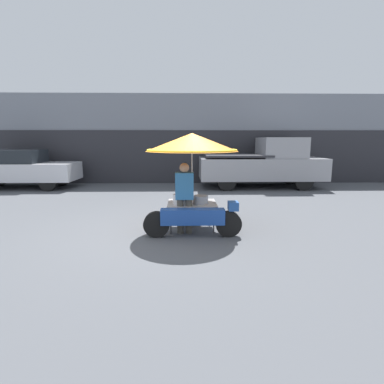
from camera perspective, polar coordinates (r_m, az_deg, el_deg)
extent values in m
plane|color=#4C4F54|center=(6.60, -4.90, -7.59)|extent=(36.00, 36.00, 0.00)
cube|color=gray|center=(14.79, -2.98, 10.03)|extent=(28.00, 2.00, 4.01)
cube|color=#28282D|center=(13.78, -3.07, 6.68)|extent=(23.80, 0.06, 2.40)
cylinder|color=black|center=(6.26, 6.97, -6.05)|extent=(0.54, 0.14, 0.54)
cylinder|color=black|center=(6.22, -6.77, -6.14)|extent=(0.54, 0.14, 0.54)
cube|color=#1E479E|center=(6.15, 0.12, -4.71)|extent=(1.31, 0.24, 0.32)
cube|color=#234C93|center=(6.18, 7.85, -2.65)|extent=(0.20, 0.24, 0.18)
cylinder|color=black|center=(7.04, -0.06, -4.39)|extent=(0.48, 0.14, 0.48)
cylinder|color=#515156|center=(6.43, 4.18, -5.40)|extent=(0.03, 0.03, 0.57)
cylinder|color=#515156|center=(7.16, 3.60, -3.78)|extent=(0.03, 0.03, 0.57)
cylinder|color=#515156|center=(6.41, -4.05, -5.45)|extent=(0.03, 0.03, 0.57)
cylinder|color=#515156|center=(7.14, -3.77, -3.82)|extent=(0.03, 0.03, 0.57)
cube|color=#B2B2B7|center=(6.70, -0.01, -2.12)|extent=(1.08, 0.90, 0.02)
cylinder|color=#B2B2B7|center=(6.60, -0.01, 2.82)|extent=(0.03, 0.03, 1.14)
cone|color=orange|center=(6.55, -0.01, 9.48)|extent=(2.01, 2.01, 0.39)
torus|color=yellow|center=(6.55, -0.01, 7.96)|extent=(1.96, 1.96, 0.05)
cylinder|color=silver|center=(6.52, -2.11, -1.39)|extent=(0.35, 0.35, 0.22)
cylinder|color=#939399|center=(6.55, 1.67, -1.49)|extent=(0.33, 0.33, 0.18)
cylinder|color=#4C473D|center=(6.42, -2.24, -4.61)|extent=(0.14, 0.14, 0.75)
cylinder|color=#4C473D|center=(6.42, -0.63, -4.60)|extent=(0.14, 0.14, 0.75)
cube|color=teal|center=(6.29, -1.46, 1.17)|extent=(0.38, 0.22, 0.56)
sphere|color=#A87A5B|center=(6.24, -1.47, 4.63)|extent=(0.20, 0.20, 0.20)
cylinder|color=black|center=(12.96, -25.76, 1.65)|extent=(0.67, 0.20, 0.67)
cylinder|color=black|center=(14.27, -23.41, 2.50)|extent=(0.67, 0.20, 0.67)
cube|color=silver|center=(14.18, -29.77, 3.40)|extent=(4.45, 1.69, 0.71)
cube|color=#1E2328|center=(14.24, -30.78, 5.85)|extent=(2.14, 1.49, 0.53)
cylinder|color=black|center=(12.60, 20.51, 1.92)|extent=(0.72, 0.24, 0.72)
cylinder|color=black|center=(14.14, 18.04, 2.87)|extent=(0.72, 0.24, 0.72)
cylinder|color=black|center=(11.81, 6.65, 1.99)|extent=(0.72, 0.24, 0.72)
cylinder|color=black|center=(13.45, 5.68, 2.97)|extent=(0.72, 0.24, 0.72)
cube|color=#939399|center=(12.87, 12.93, 4.42)|extent=(5.08, 1.96, 0.88)
cube|color=#939399|center=(13.04, 16.57, 8.10)|extent=(1.73, 1.80, 0.83)
cube|color=#2D2D33|center=(12.62, 8.52, 6.91)|extent=(2.64, 1.88, 0.08)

